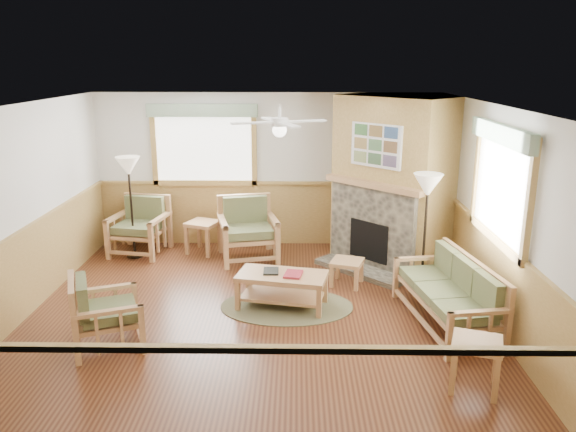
{
  "coord_description": "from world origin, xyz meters",
  "views": [
    {
      "loc": [
        0.51,
        -6.76,
        3.22
      ],
      "look_at": [
        0.4,
        0.7,
        1.15
      ],
      "focal_mm": 35.0,
      "sensor_mm": 36.0,
      "label": 1
    }
  ],
  "objects_px": {
    "armchair_back_right": "(248,230)",
    "floor_lamp_left": "(131,207)",
    "armchair_back_left": "(139,226)",
    "end_table_sofa": "(475,365)",
    "footstool": "(347,272)",
    "floor_lamp_right": "(425,235)",
    "sofa": "(446,293)",
    "armchair_left": "(107,311)",
    "end_table_chairs": "(203,237)",
    "coffee_table": "(282,290)"
  },
  "relations": [
    {
      "from": "armchair_back_right",
      "to": "floor_lamp_left",
      "type": "height_order",
      "value": "floor_lamp_left"
    },
    {
      "from": "armchair_back_left",
      "to": "end_table_chairs",
      "type": "xyz_separation_m",
      "value": [
        1.09,
        0.05,
        -0.2
      ]
    },
    {
      "from": "floor_lamp_right",
      "to": "sofa",
      "type": "bearing_deg",
      "value": -84.28
    },
    {
      "from": "sofa",
      "to": "coffee_table",
      "type": "xyz_separation_m",
      "value": [
        -2.07,
        0.48,
        -0.18
      ]
    },
    {
      "from": "armchair_back_right",
      "to": "floor_lamp_left",
      "type": "relative_size",
      "value": 0.59
    },
    {
      "from": "footstool",
      "to": "floor_lamp_right",
      "type": "bearing_deg",
      "value": -17.52
    },
    {
      "from": "coffee_table",
      "to": "end_table_sofa",
      "type": "bearing_deg",
      "value": -32.28
    },
    {
      "from": "armchair_back_right",
      "to": "coffee_table",
      "type": "height_order",
      "value": "armchair_back_right"
    },
    {
      "from": "armchair_left",
      "to": "floor_lamp_left",
      "type": "relative_size",
      "value": 0.5
    },
    {
      "from": "end_table_sofa",
      "to": "sofa",
      "type": "bearing_deg",
      "value": 87.26
    },
    {
      "from": "end_table_sofa",
      "to": "floor_lamp_right",
      "type": "distance_m",
      "value": 2.47
    },
    {
      "from": "end_table_chairs",
      "to": "armchair_back_right",
      "type": "bearing_deg",
      "value": -21.56
    },
    {
      "from": "end_table_chairs",
      "to": "floor_lamp_left",
      "type": "height_order",
      "value": "floor_lamp_left"
    },
    {
      "from": "armchair_back_right",
      "to": "armchair_left",
      "type": "bearing_deg",
      "value": -128.29
    },
    {
      "from": "armchair_left",
      "to": "footstool",
      "type": "relative_size",
      "value": 1.94
    },
    {
      "from": "end_table_chairs",
      "to": "floor_lamp_left",
      "type": "xyz_separation_m",
      "value": [
        -1.14,
        -0.22,
        0.58
      ]
    },
    {
      "from": "floor_lamp_right",
      "to": "armchair_back_right",
      "type": "bearing_deg",
      "value": 151.11
    },
    {
      "from": "armchair_left",
      "to": "armchair_back_left",
      "type": "bearing_deg",
      "value": -12.96
    },
    {
      "from": "sofa",
      "to": "armchair_left",
      "type": "relative_size",
      "value": 2.14
    },
    {
      "from": "armchair_back_right",
      "to": "footstool",
      "type": "bearing_deg",
      "value": -48.7
    },
    {
      "from": "sofa",
      "to": "armchair_back_right",
      "type": "xyz_separation_m",
      "value": [
        -2.68,
        2.36,
        0.09
      ]
    },
    {
      "from": "armchair_back_left",
      "to": "floor_lamp_left",
      "type": "xyz_separation_m",
      "value": [
        -0.05,
        -0.18,
        0.38
      ]
    },
    {
      "from": "armchair_back_right",
      "to": "end_table_chairs",
      "type": "height_order",
      "value": "armchair_back_right"
    },
    {
      "from": "armchair_back_right",
      "to": "floor_lamp_left",
      "type": "bearing_deg",
      "value": 163.84
    },
    {
      "from": "armchair_back_right",
      "to": "armchair_back_left",
      "type": "bearing_deg",
      "value": 158.53
    },
    {
      "from": "armchair_back_right",
      "to": "end_table_sofa",
      "type": "bearing_deg",
      "value": -69.06
    },
    {
      "from": "end_table_sofa",
      "to": "floor_lamp_left",
      "type": "distance_m",
      "value": 6.04
    },
    {
      "from": "armchair_back_left",
      "to": "end_table_sofa",
      "type": "relative_size",
      "value": 1.8
    },
    {
      "from": "sofa",
      "to": "armchair_left",
      "type": "distance_m",
      "value": 4.11
    },
    {
      "from": "footstool",
      "to": "floor_lamp_right",
      "type": "relative_size",
      "value": 0.25
    },
    {
      "from": "armchair_left",
      "to": "end_table_chairs",
      "type": "relative_size",
      "value": 1.54
    },
    {
      "from": "coffee_table",
      "to": "floor_lamp_left",
      "type": "xyz_separation_m",
      "value": [
        -2.56,
        1.98,
        0.63
      ]
    },
    {
      "from": "armchair_left",
      "to": "end_table_sofa",
      "type": "distance_m",
      "value": 4.09
    },
    {
      "from": "end_table_sofa",
      "to": "coffee_table",
      "type": "bearing_deg",
      "value": 135.87
    },
    {
      "from": "sofa",
      "to": "floor_lamp_right",
      "type": "bearing_deg",
      "value": 176.24
    },
    {
      "from": "sofa",
      "to": "floor_lamp_right",
      "type": "relative_size",
      "value": 1.04
    },
    {
      "from": "floor_lamp_right",
      "to": "footstool",
      "type": "bearing_deg",
      "value": 162.48
    },
    {
      "from": "armchair_back_right",
      "to": "floor_lamp_left",
      "type": "xyz_separation_m",
      "value": [
        -1.95,
        0.09,
        0.35
      ]
    },
    {
      "from": "armchair_back_left",
      "to": "floor_lamp_left",
      "type": "height_order",
      "value": "floor_lamp_left"
    },
    {
      "from": "floor_lamp_left",
      "to": "armchair_back_left",
      "type": "bearing_deg",
      "value": 73.55
    },
    {
      "from": "armchair_back_left",
      "to": "end_table_sofa",
      "type": "distance_m",
      "value": 6.09
    },
    {
      "from": "armchair_left",
      "to": "floor_lamp_left",
      "type": "bearing_deg",
      "value": -11.53
    },
    {
      "from": "sofa",
      "to": "footstool",
      "type": "distance_m",
      "value": 1.71
    },
    {
      "from": "footstool",
      "to": "sofa",
      "type": "bearing_deg",
      "value": -48.26
    },
    {
      "from": "sofa",
      "to": "armchair_back_right",
      "type": "distance_m",
      "value": 3.57
    },
    {
      "from": "armchair_left",
      "to": "end_table_sofa",
      "type": "bearing_deg",
      "value": -123.72
    },
    {
      "from": "coffee_table",
      "to": "armchair_back_left",
      "type": "bearing_deg",
      "value": 151.16
    },
    {
      "from": "armchair_back_left",
      "to": "armchair_back_right",
      "type": "relative_size",
      "value": 0.94
    },
    {
      "from": "end_table_chairs",
      "to": "footstool",
      "type": "bearing_deg",
      "value": -31.03
    },
    {
      "from": "armchair_back_right",
      "to": "footstool",
      "type": "height_order",
      "value": "armchair_back_right"
    }
  ]
}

